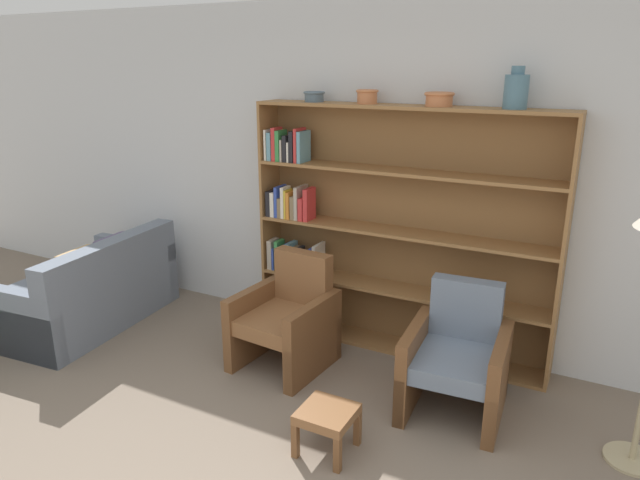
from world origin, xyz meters
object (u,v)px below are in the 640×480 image
(bowl_cream, at_px, (314,96))
(bowl_stoneware, at_px, (367,96))
(footstool, at_px, (327,418))
(bookshelf, at_px, (376,233))
(armchair_leather, at_px, (287,318))
(bowl_sage, at_px, (439,98))
(armchair_cushioned, at_px, (457,358))
(vase_tall, at_px, (516,90))
(couch, at_px, (88,293))

(bowl_cream, distance_m, bowl_stoneware, 0.45)
(footstool, bearing_deg, bookshelf, 102.11)
(bowl_stoneware, xyz_separation_m, armchair_leather, (-0.36, -0.63, -1.65))
(bowl_sage, relative_size, armchair_cushioned, 0.25)
(armchair_cushioned, distance_m, footstool, 1.00)
(bowl_cream, height_order, footstool, bowl_cream)
(bowl_sage, relative_size, vase_tall, 0.77)
(bowl_cream, relative_size, couch, 0.10)
(footstool, bearing_deg, couch, 167.52)
(vase_tall, relative_size, footstool, 0.87)
(armchair_leather, bearing_deg, bowl_cream, -76.32)
(bowl_sage, bearing_deg, vase_tall, 0.00)
(vase_tall, distance_m, armchair_leather, 2.32)
(couch, bearing_deg, footstool, -107.62)
(vase_tall, bearing_deg, armchair_cushioned, -99.58)
(armchair_cushioned, bearing_deg, armchair_leather, -3.93)
(vase_tall, bearing_deg, couch, -166.07)
(vase_tall, distance_m, footstool, 2.45)
(bowl_sage, bearing_deg, bookshelf, 176.94)
(bookshelf, xyz_separation_m, bowl_stoneware, (-0.09, -0.02, 1.07))
(bowl_stoneware, bearing_deg, bowl_cream, 180.00)
(couch, bearing_deg, armchair_leather, -88.90)
(bookshelf, relative_size, armchair_leather, 2.83)
(couch, relative_size, armchair_cushioned, 1.91)
(bowl_stoneware, bearing_deg, bookshelf, 15.10)
(bookshelf, distance_m, vase_tall, 1.50)
(bowl_cream, bearing_deg, armchair_leather, -81.26)
(couch, relative_size, footstool, 5.09)
(vase_tall, height_order, couch, vase_tall)
(bookshelf, bearing_deg, bowl_sage, -3.06)
(armchair_leather, bearing_deg, armchair_cushioned, -175.06)
(bowl_stoneware, xyz_separation_m, vase_tall, (1.07, 0.00, 0.06))
(bookshelf, distance_m, footstool, 1.67)
(bowl_stoneware, distance_m, bowl_sage, 0.55)
(bookshelf, relative_size, footstool, 7.55)
(bowl_cream, height_order, bowl_stoneware, bowl_stoneware)
(footstool, bearing_deg, bowl_sage, 84.16)
(bowl_cream, bearing_deg, bowl_sage, 0.00)
(vase_tall, height_order, armchair_cushioned, vase_tall)
(bookshelf, xyz_separation_m, bowl_cream, (-0.54, -0.02, 1.06))
(bookshelf, distance_m, bowl_sage, 1.16)
(couch, bearing_deg, bookshelf, -75.38)
(bookshelf, height_order, couch, bookshelf)
(vase_tall, xyz_separation_m, couch, (-3.39, -0.84, -1.80))
(couch, xyz_separation_m, footstool, (2.72, -0.60, -0.06))
(bookshelf, height_order, bowl_cream, bowl_cream)
(vase_tall, distance_m, couch, 3.93)
(bowl_sage, distance_m, armchair_cushioned, 1.81)
(bowl_stoneware, bearing_deg, footstool, -74.27)
(armchair_leather, bearing_deg, bowl_sage, -140.56)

